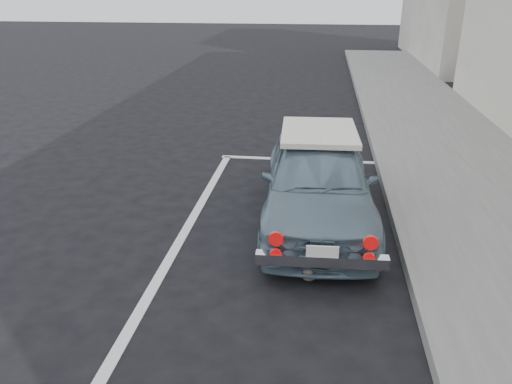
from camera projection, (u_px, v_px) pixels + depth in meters
The scene contains 4 objects.
pline_front at pixel (302, 160), 9.17m from camera, with size 3.00×0.12×0.01m, color silver.
pline_side at pixel (176, 247), 6.14m from camera, with size 0.12×7.00×0.01m, color silver.
retro_coupe at pixel (318, 178), 6.62m from camera, with size 1.58×3.62×1.21m.
cat at pixel (310, 269), 5.44m from camera, with size 0.25×0.48×0.26m.
Camera 1 is at (0.77, -2.23, 3.00)m, focal length 35.00 mm.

